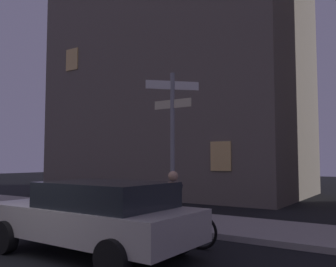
# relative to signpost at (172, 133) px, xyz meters

# --- Properties ---
(sidewalk_kerb) EXTENTS (40.00, 2.69, 0.14)m
(sidewalk_kerb) POSITION_rel_signpost_xyz_m (-0.29, 0.69, -2.51)
(sidewalk_kerb) COLOR #9E9991
(sidewalk_kerb) RESTS_ON ground_plane
(signpost) EXTENTS (1.20, 1.09, 4.15)m
(signpost) POSITION_rel_signpost_xyz_m (0.00, 0.00, 0.00)
(signpost) COLOR gray
(signpost) RESTS_ON sidewalk_kerb
(car_near_right) EXTENTS (4.52, 2.15, 1.43)m
(car_near_right) POSITION_rel_signpost_xyz_m (0.25, -3.21, -1.80)
(car_near_right) COLOR beige
(car_near_right) RESTS_ON ground_plane
(cyclist) EXTENTS (1.82, 0.36, 1.61)m
(cyclist) POSITION_rel_signpost_xyz_m (1.19, -1.74, -1.83)
(cyclist) COLOR black
(cyclist) RESTS_ON ground_plane
(building_left_block) EXTENTS (13.41, 8.02, 19.14)m
(building_left_block) POSITION_rel_signpost_xyz_m (-5.40, 9.07, 6.99)
(building_left_block) COLOR #6B6056
(building_left_block) RESTS_ON ground_plane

